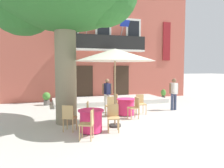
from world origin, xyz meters
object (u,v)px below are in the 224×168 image
object	(u,v)px
cafe_chair_middle_2	(135,106)
ground_planter_right	(163,94)
ground_planter_left	(47,98)
cafe_chair_near_tree_0	(113,116)
cafe_umbrella	(115,55)
cafe_chair_near_tree_2	(69,116)
cafe_chair_near_tree_3	(89,122)
cafe_chair_middle_1	(111,105)
cafe_table_near_tree	(91,121)
cafe_chair_near_tree_1	(90,112)
cafe_table_middle	(126,107)
pedestrian_mid_plaza	(107,93)
cafe_chair_middle_3	(141,103)
pedestrian_near_entrance	(174,92)
cafe_chair_middle_0	(118,101)

from	to	relation	value
cafe_chair_middle_2	ground_planter_right	bearing A→B (deg)	47.32
ground_planter_right	ground_planter_left	bearing A→B (deg)	177.96
ground_planter_left	cafe_chair_near_tree_0	bearing A→B (deg)	-71.57
cafe_chair_middle_2	cafe_umbrella	distance (m)	2.58
cafe_umbrella	cafe_chair_near_tree_2	bearing A→B (deg)	-175.64
cafe_chair_near_tree_3	ground_planter_left	size ratio (longest dim) A/B	1.21
cafe_chair_middle_1	ground_planter_right	size ratio (longest dim) A/B	1.25
cafe_table_near_tree	cafe_chair_near_tree_1	world-z (taller)	cafe_chair_near_tree_1
cafe_table_middle	pedestrian_mid_plaza	bearing A→B (deg)	109.00
cafe_chair_near_tree_1	cafe_umbrella	world-z (taller)	cafe_umbrella
cafe_chair_near_tree_0	cafe_umbrella	world-z (taller)	cafe_umbrella
cafe_chair_near_tree_2	cafe_chair_middle_3	bearing A→B (deg)	27.63
pedestrian_near_entrance	cafe_chair_middle_0	bearing A→B (deg)	173.01
cafe_chair_near_tree_2	cafe_chair_near_tree_3	distance (m)	1.12
ground_planter_right	cafe_chair_middle_2	bearing A→B (deg)	-132.68
cafe_chair_near_tree_2	pedestrian_mid_plaza	xyz separation A→B (m)	(2.31, 3.19, 0.38)
cafe_table_near_tree	pedestrian_mid_plaza	xyz separation A→B (m)	(1.62, 3.49, 0.51)
cafe_chair_middle_2	cafe_table_middle	bearing A→B (deg)	98.06
cafe_table_near_tree	cafe_chair_near_tree_1	size ratio (longest dim) A/B	0.95
cafe_umbrella	ground_planter_right	xyz separation A→B (m)	(5.27, 5.34, -2.21)
cafe_chair_near_tree_1	cafe_umbrella	xyz separation A→B (m)	(0.85, -0.32, 2.08)
cafe_chair_near_tree_2	pedestrian_mid_plaza	size ratio (longest dim) A/B	0.57
cafe_umbrella	ground_planter_left	distance (m)	6.44
ground_planter_right	pedestrian_near_entrance	distance (m)	3.59
cafe_chair_near_tree_1	cafe_chair_middle_3	size ratio (longest dim) A/B	1.00
pedestrian_near_entrance	pedestrian_mid_plaza	distance (m)	3.40
cafe_chair_middle_1	ground_planter_left	size ratio (longest dim) A/B	1.21
cafe_chair_near_tree_0	cafe_chair_middle_1	world-z (taller)	same
cafe_chair_near_tree_2	cafe_chair_middle_1	distance (m)	2.68
cafe_chair_middle_0	cafe_chair_near_tree_1	bearing A→B (deg)	-130.62
cafe_chair_near_tree_3	cafe_chair_middle_1	size ratio (longest dim) A/B	1.00
cafe_chair_near_tree_1	cafe_chair_middle_0	size ratio (longest dim) A/B	1.00
cafe_chair_near_tree_0	cafe_table_middle	world-z (taller)	cafe_chair_near_tree_0
cafe_table_near_tree	cafe_chair_middle_1	size ratio (longest dim) A/B	0.95
pedestrian_near_entrance	cafe_chair_middle_1	bearing A→B (deg)	-172.72
cafe_umbrella	cafe_chair_near_tree_3	bearing A→B (deg)	-136.80
cafe_table_middle	pedestrian_near_entrance	bearing A→B (deg)	7.83
cafe_chair_near_tree_0	cafe_chair_near_tree_1	size ratio (longest dim) A/B	1.00
cafe_chair_near_tree_2	pedestrian_mid_plaza	bearing A→B (deg)	54.13
cafe_chair_middle_3	pedestrian_mid_plaza	distance (m)	1.86
cafe_chair_middle_3	pedestrian_near_entrance	bearing A→B (deg)	9.48
cafe_table_near_tree	cafe_umbrella	distance (m)	2.47
cafe_table_near_tree	cafe_chair_middle_3	world-z (taller)	cafe_chair_middle_3
cafe_chair_near_tree_0	cafe_chair_middle_0	xyz separation A→B (m)	(1.20, 2.95, 0.00)
cafe_chair_near_tree_0	pedestrian_mid_plaza	distance (m)	3.72
pedestrian_near_entrance	cafe_chair_middle_3	bearing A→B (deg)	-170.52
cafe_table_near_tree	cafe_table_middle	world-z (taller)	same
cafe_chair_near_tree_1	cafe_chair_near_tree_3	size ratio (longest dim) A/B	1.00
cafe_table_near_tree	cafe_chair_near_tree_0	bearing A→B (deg)	-8.16
cafe_chair_middle_3	ground_planter_left	distance (m)	5.68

